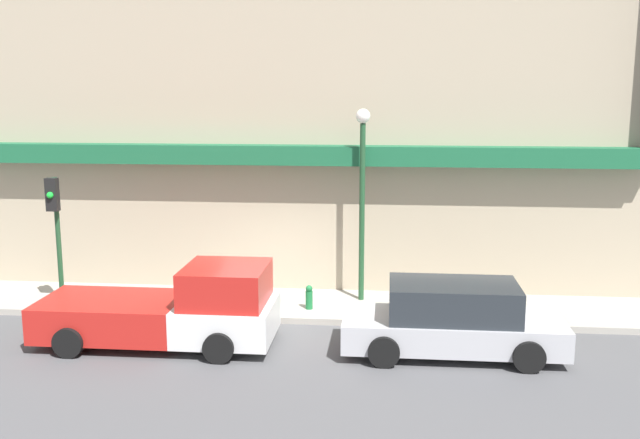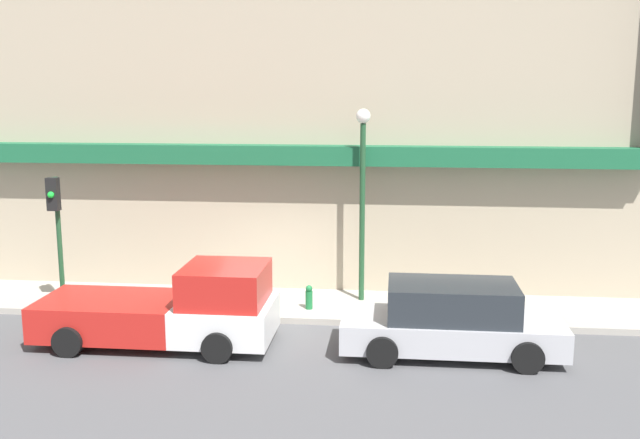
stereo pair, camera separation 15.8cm
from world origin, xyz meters
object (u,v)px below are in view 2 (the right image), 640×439
street_lamp (363,180)px  traffic_light (56,218)px  pickup_truck (173,310)px  parked_car (452,320)px  fire_hydrant (309,297)px

street_lamp → traffic_light: street_lamp is taller
pickup_truck → street_lamp: size_ratio=1.05×
parked_car → pickup_truck: bearing=-178.3°
parked_car → street_lamp: size_ratio=0.94×
pickup_truck → fire_hydrant: bearing=41.0°
parked_car → street_lamp: 4.58m
traffic_light → pickup_truck: bearing=-27.9°
pickup_truck → fire_hydrant: size_ratio=8.54×
parked_car → traffic_light: 9.74m
parked_car → traffic_light: bearing=170.7°
traffic_light → fire_hydrant: bearing=4.5°
pickup_truck → traffic_light: 4.22m
fire_hydrant → street_lamp: (1.24, 0.93, 2.80)m
street_lamp → traffic_light: (-7.38, -1.42, -0.85)m
pickup_truck → street_lamp: street_lamp is taller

